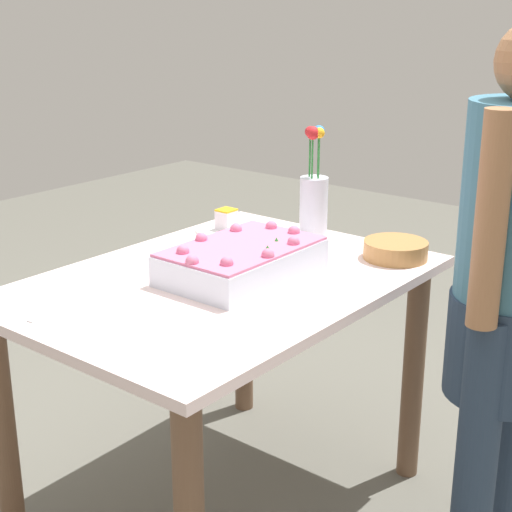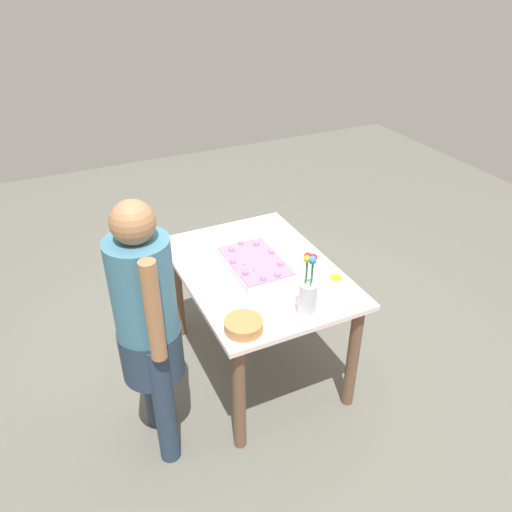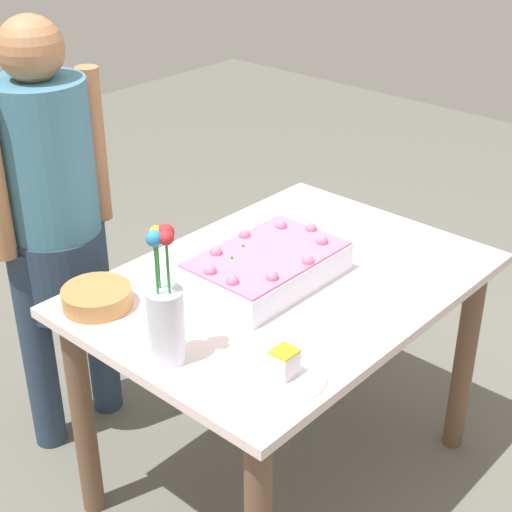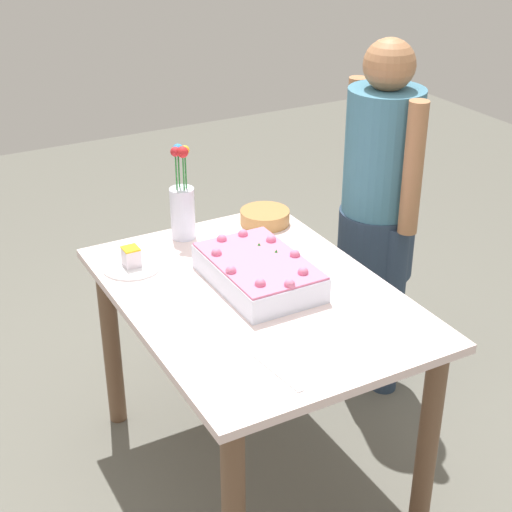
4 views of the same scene
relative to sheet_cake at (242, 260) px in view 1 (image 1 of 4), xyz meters
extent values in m
plane|color=#605F55|center=(0.04, -0.04, -0.82)|extent=(8.00, 8.00, 0.00)
cube|color=white|center=(0.04, -0.04, -0.06)|extent=(1.20, 0.87, 0.03)
cylinder|color=brown|center=(-0.48, -0.40, -0.45)|extent=(0.07, 0.07, 0.74)
cylinder|color=brown|center=(0.57, -0.40, -0.45)|extent=(0.07, 0.07, 0.74)
cylinder|color=brown|center=(-0.48, 0.32, -0.45)|extent=(0.07, 0.07, 0.74)
cube|color=white|center=(0.00, 0.00, -0.01)|extent=(0.45, 0.29, 0.09)
cube|color=pink|center=(0.00, 0.00, 0.04)|extent=(0.45, 0.29, 0.01)
sphere|color=pink|center=(0.21, 0.00, 0.05)|extent=(0.04, 0.04, 0.04)
sphere|color=pink|center=(0.16, 0.08, 0.05)|extent=(0.04, 0.04, 0.04)
sphere|color=pink|center=(0.04, 0.12, 0.05)|extent=(0.04, 0.04, 0.04)
sphere|color=pink|center=(-0.10, 0.11, 0.05)|extent=(0.04, 0.04, 0.04)
sphere|color=pink|center=(-0.19, 0.04, 0.05)|extent=(0.04, 0.04, 0.04)
sphere|color=pink|center=(-0.19, -0.04, 0.05)|extent=(0.04, 0.04, 0.04)
sphere|color=pink|center=(-0.10, -0.11, 0.05)|extent=(0.04, 0.04, 0.04)
sphere|color=pink|center=(0.04, -0.12, 0.05)|extent=(0.04, 0.04, 0.04)
sphere|color=pink|center=(0.16, -0.08, 0.05)|extent=(0.04, 0.04, 0.04)
cone|color=#2D8438|center=(-0.02, 0.08, 0.05)|extent=(0.02, 0.02, 0.02)
cone|color=#2D8438|center=(-0.09, 0.05, 0.05)|extent=(0.02, 0.02, 0.02)
cylinder|color=white|center=(-0.32, -0.34, -0.05)|extent=(0.21, 0.21, 0.01)
cube|color=white|center=(-0.32, -0.34, -0.01)|extent=(0.06, 0.06, 0.06)
cube|color=yellow|center=(-0.32, -0.34, 0.03)|extent=(0.06, 0.06, 0.01)
cube|color=silver|center=(0.47, -0.21, -0.05)|extent=(0.24, 0.05, 0.00)
cylinder|color=silver|center=(-0.46, -0.07, 0.05)|extent=(0.09, 0.09, 0.20)
cylinder|color=#2D8438|center=(-0.45, -0.07, 0.23)|extent=(0.01, 0.01, 0.15)
sphere|color=red|center=(-0.45, -0.07, 0.30)|extent=(0.04, 0.04, 0.04)
cylinder|color=#2D8438|center=(-0.46, -0.06, 0.23)|extent=(0.01, 0.01, 0.15)
sphere|color=yellow|center=(-0.46, -0.06, 0.30)|extent=(0.03, 0.03, 0.03)
cylinder|color=#2D8438|center=(-0.48, -0.07, 0.23)|extent=(0.01, 0.01, 0.15)
sphere|color=#2C7ECB|center=(-0.48, -0.07, 0.30)|extent=(0.04, 0.04, 0.04)
cylinder|color=#2D8438|center=(-0.46, -0.09, 0.23)|extent=(0.01, 0.01, 0.15)
sphere|color=red|center=(-0.46, -0.09, 0.30)|extent=(0.04, 0.04, 0.04)
cylinder|color=#AF7A42|center=(-0.42, 0.26, -0.02)|extent=(0.20, 0.20, 0.06)
cylinder|color=#293950|center=(-0.12, 0.70, -0.43)|extent=(0.11, 0.11, 0.78)
cylinder|color=#293950|center=(-0.25, 0.70, -0.16)|extent=(0.31, 0.31, 0.28)
cylinder|color=#A6714B|center=(-0.07, 0.70, 0.22)|extent=(0.08, 0.08, 0.52)
camera|label=1|loc=(1.63, 1.37, 0.71)|focal=55.00mm
camera|label=2|loc=(-2.17, 1.02, 1.57)|focal=35.00mm
camera|label=3|loc=(-1.52, -1.32, 1.12)|focal=55.00mm
camera|label=4|loc=(2.06, -1.14, 1.27)|focal=55.00mm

